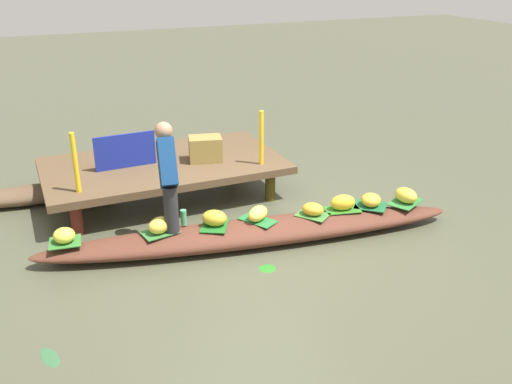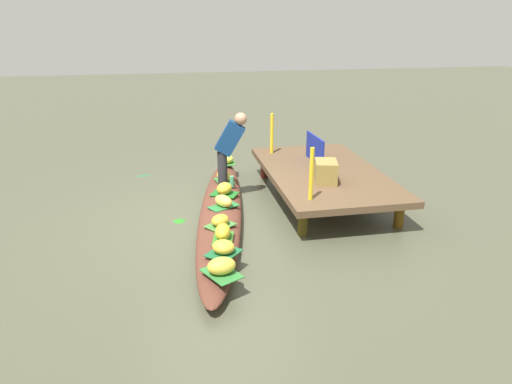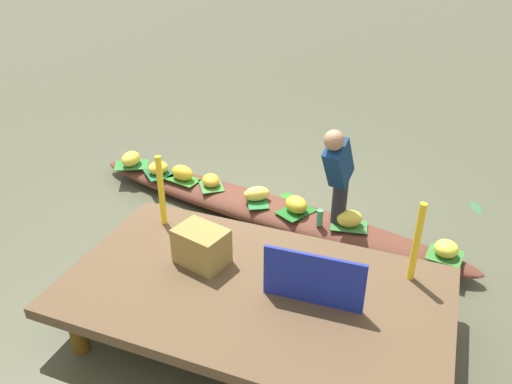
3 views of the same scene
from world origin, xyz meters
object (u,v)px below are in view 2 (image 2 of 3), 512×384
at_px(banana_bunch_7, 223,201).
at_px(banana_bunch_3, 224,188).
at_px(banana_bunch_4, 223,232).
at_px(water_bottle, 232,181).
at_px(banana_bunch_2, 224,176).
at_px(banana_bunch_5, 221,266).
at_px(banana_bunch_1, 223,247).
at_px(vendor_boat, 221,213).
at_px(banana_bunch_0, 220,220).
at_px(banana_bunch_6, 227,159).
at_px(market_banner, 315,149).
at_px(produce_crate, 326,172).
at_px(moored_boat, 319,162).
at_px(vendor_person, 229,144).

bearing_deg(banana_bunch_7, banana_bunch_3, 171.14).
bearing_deg(banana_bunch_4, water_bottle, 168.33).
distance_m(banana_bunch_2, banana_bunch_5, 3.06).
height_order(banana_bunch_7, water_bottle, water_bottle).
xyz_separation_m(banana_bunch_7, water_bottle, (-0.82, 0.24, 0.00)).
relative_size(banana_bunch_1, banana_bunch_3, 0.93).
xyz_separation_m(vendor_boat, banana_bunch_0, (0.73, -0.10, 0.21)).
bearing_deg(banana_bunch_2, banana_bunch_6, 169.23).
xyz_separation_m(banana_bunch_2, banana_bunch_4, (2.19, -0.30, 0.01)).
relative_size(banana_bunch_1, market_banner, 0.33).
bearing_deg(banana_bunch_0, banana_bunch_6, 170.40).
bearing_deg(banana_bunch_6, banana_bunch_0, -9.60).
relative_size(banana_bunch_3, water_bottle, 1.56).
relative_size(water_bottle, produce_crate, 0.42).
height_order(banana_bunch_2, produce_crate, produce_crate).
bearing_deg(produce_crate, moored_boat, 163.77).
relative_size(banana_bunch_6, vendor_person, 0.20).
height_order(banana_bunch_2, banana_bunch_3, banana_bunch_3).
bearing_deg(moored_boat, market_banner, -17.86).
distance_m(banana_bunch_2, market_banner, 1.63).
bearing_deg(banana_bunch_0, banana_bunch_7, 168.89).
xyz_separation_m(vendor_boat, banana_bunch_5, (1.98, -0.23, 0.22)).
xyz_separation_m(banana_bunch_2, banana_bunch_5, (3.03, -0.42, 0.00)).
distance_m(banana_bunch_2, banana_bunch_7, 1.14).
bearing_deg(banana_bunch_2, market_banner, 90.59).
xyz_separation_m(banana_bunch_0, produce_crate, (-0.74, 1.70, 0.33)).
xyz_separation_m(banana_bunch_3, market_banner, (-0.64, 1.66, 0.38)).
xyz_separation_m(banana_bunch_6, produce_crate, (2.04, 1.23, 0.32)).
bearing_deg(banana_bunch_6, vendor_person, -5.23).
relative_size(banana_bunch_7, vendor_person, 0.26).
bearing_deg(produce_crate, banana_bunch_7, -86.81).
distance_m(banana_bunch_1, banana_bunch_6, 3.60).
distance_m(banana_bunch_0, banana_bunch_5, 1.25).
bearing_deg(vendor_person, market_banner, 96.44).
xyz_separation_m(banana_bunch_0, banana_bunch_4, (0.40, -0.02, 0.02)).
bearing_deg(banana_bunch_1, vendor_boat, 174.22).
xyz_separation_m(banana_bunch_5, water_bottle, (-2.72, 0.51, -0.00)).
height_order(banana_bunch_1, banana_bunch_4, banana_bunch_4).
height_order(banana_bunch_2, vendor_person, vendor_person).
bearing_deg(banana_bunch_6, moored_boat, 94.72).
relative_size(banana_bunch_2, water_bottle, 1.52).
distance_m(water_bottle, market_banner, 1.57).
distance_m(banana_bunch_6, market_banner, 1.75).
relative_size(banana_bunch_0, banana_bunch_6, 1.10).
distance_m(banana_bunch_1, banana_bunch_5, 0.47).
distance_m(banana_bunch_2, banana_bunch_4, 2.21).
bearing_deg(banana_bunch_5, banana_bunch_6, 171.42).
bearing_deg(vendor_person, banana_bunch_0, -12.63).
height_order(moored_boat, banana_bunch_2, banana_bunch_2).
height_order(banana_bunch_1, water_bottle, water_bottle).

